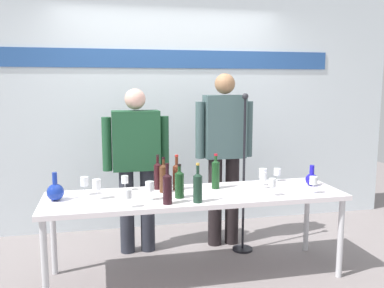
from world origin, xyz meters
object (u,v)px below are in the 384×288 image
(display_table, at_px, (196,200))
(wine_bottle_1, at_px, (164,177))
(wine_glass_left_0, at_px, (125,180))
(wine_glass_left_3, at_px, (97,185))
(wine_glass_left_2, at_px, (150,187))
(wine_glass_right_0, at_px, (277,172))
(presenter_left, at_px, (136,160))
(wine_bottle_2, at_px, (158,175))
(wine_bottle_0, at_px, (177,175))
(wine_bottle_3, at_px, (216,173))
(presenter_right, at_px, (224,149))
(decanter_blue_right, at_px, (312,179))
(decanter_blue_left, at_px, (55,191))
(wine_bottle_6, at_px, (167,187))
(wine_glass_left_1, at_px, (128,194))
(wine_glass_right_2, at_px, (313,181))
(wine_bottle_5, at_px, (179,183))
(wine_glass_right_1, at_px, (272,183))
(wine_glass_left_4, at_px, (84,182))
(wine_glass_right_3, at_px, (263,177))
(wine_bottle_4, at_px, (198,186))
(microphone_stand, at_px, (243,199))
(wine_glass_right_4, at_px, (263,173))

(display_table, height_order, wine_bottle_1, wine_bottle_1)
(wine_glass_left_0, height_order, wine_glass_left_3, wine_glass_left_3)
(wine_glass_left_2, distance_m, wine_glass_right_0, 1.32)
(wine_glass_left_0, bearing_deg, wine_glass_right_0, 1.58)
(presenter_left, bearing_deg, wine_bottle_2, -69.92)
(wine_glass_left_3, bearing_deg, wine_glass_left_0, 43.16)
(wine_bottle_0, xyz_separation_m, wine_bottle_3, (0.34, -0.03, 0.01))
(presenter_right, bearing_deg, wine_bottle_0, -140.64)
(decanter_blue_right, height_order, presenter_left, presenter_left)
(decanter_blue_right, xyz_separation_m, wine_glass_left_2, (-1.50, -0.15, 0.05))
(decanter_blue_left, xyz_separation_m, wine_bottle_6, (0.86, -0.29, 0.06))
(wine_glass_left_1, xyz_separation_m, wine_glass_right_2, (1.56, 0.07, 0.01))
(wine_bottle_5, distance_m, wine_glass_right_1, 0.77)
(presenter_left, bearing_deg, wine_bottle_1, -70.47)
(wine_bottle_2, xyz_separation_m, wine_glass_left_1, (-0.29, -0.50, -0.03))
(presenter_right, distance_m, wine_glass_left_4, 1.45)
(display_table, xyz_separation_m, presenter_right, (0.44, 0.64, 0.33))
(wine_glass_left_3, bearing_deg, wine_bottle_3, 6.68)
(wine_bottle_1, height_order, wine_bottle_3, wine_bottle_3)
(display_table, height_order, wine_glass_right_3, wine_glass_right_3)
(wine_bottle_3, xyz_separation_m, wine_glass_right_3, (0.41, -0.09, -0.03))
(wine_glass_left_1, distance_m, wine_glass_right_3, 1.25)
(wine_bottle_4, xyz_separation_m, wine_glass_left_4, (-0.87, 0.41, -0.02))
(wine_glass_right_3, bearing_deg, wine_bottle_5, -170.43)
(display_table, relative_size, wine_glass_left_1, 17.91)
(wine_glass_left_0, height_order, wine_glass_left_1, wine_glass_left_1)
(presenter_left, bearing_deg, wine_bottle_6, -79.63)
(presenter_left, relative_size, wine_bottle_4, 5.14)
(wine_glass_right_0, height_order, wine_glass_right_3, wine_glass_right_3)
(wine_glass_left_0, distance_m, wine_glass_right_2, 1.61)
(wine_bottle_1, bearing_deg, decanter_blue_right, -2.90)
(wine_glass_right_0, bearing_deg, wine_bottle_3, -167.73)
(decanter_blue_left, height_order, wine_bottle_1, wine_bottle_1)
(wine_glass_left_3, height_order, wine_glass_right_2, wine_glass_left_3)
(wine_bottle_5, bearing_deg, wine_bottle_0, 84.37)
(wine_bottle_0, xyz_separation_m, wine_glass_left_0, (-0.45, 0.07, -0.03))
(wine_bottle_0, relative_size, microphone_stand, 0.20)
(wine_bottle_5, bearing_deg, microphone_stand, 35.16)
(presenter_left, bearing_deg, decanter_blue_left, -139.44)
(wine_glass_left_3, bearing_deg, decanter_blue_left, 174.39)
(decanter_blue_left, bearing_deg, wine_glass_right_2, -6.85)
(presenter_right, xyz_separation_m, wine_bottle_5, (-0.60, -0.73, -0.15))
(wine_glass_left_0, distance_m, wine_glass_left_1, 0.51)
(wine_glass_left_2, bearing_deg, wine_glass_left_0, 117.08)
(presenter_left, xyz_separation_m, wine_glass_left_2, (0.04, -0.75, -0.08))
(decanter_blue_left, distance_m, wine_glass_left_3, 0.33)
(display_table, xyz_separation_m, wine_bottle_1, (-0.26, 0.12, 0.18))
(presenter_left, xyz_separation_m, wine_glass_left_1, (-0.14, -0.92, -0.09))
(decanter_blue_right, height_order, wine_bottle_5, wine_bottle_5)
(wine_glass_left_1, height_order, wine_glass_right_4, wine_glass_right_4)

